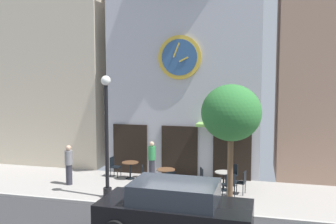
# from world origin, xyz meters

# --- Properties ---
(ground_plane) EXTENTS (27.69, 10.58, 0.13)m
(ground_plane) POSITION_xyz_m (0.00, -0.91, -0.02)
(ground_plane) COLOR gray
(clock_building) EXTENTS (7.09, 4.00, 11.11)m
(clock_building) POSITION_xyz_m (-0.83, 5.68, 5.73)
(clock_building) COLOR #B2B2BC
(clock_building) RESTS_ON ground_plane
(neighbor_building_left) EXTENTS (6.41, 3.74, 12.93)m
(neighbor_building_left) POSITION_xyz_m (-8.15, 6.24, 6.46)
(neighbor_building_left) COLOR beige
(neighbor_building_left) RESTS_ON ground_plane
(street_lamp) EXTENTS (0.36, 0.36, 4.55)m
(street_lamp) POSITION_xyz_m (-2.82, 0.79, 2.31)
(street_lamp) COLOR black
(street_lamp) RESTS_ON ground_plane
(street_tree) EXTENTS (2.05, 1.85, 4.25)m
(street_tree) POSITION_xyz_m (1.70, 0.95, 3.25)
(street_tree) COLOR brown
(street_tree) RESTS_ON ground_plane
(cafe_table_near_curb) EXTENTS (0.74, 0.74, 0.75)m
(cafe_table_near_curb) POSITION_xyz_m (-2.85, 3.34, 0.55)
(cafe_table_near_curb) COLOR black
(cafe_table_near_curb) RESTS_ON ground_plane
(cafe_table_center_left) EXTENTS (0.76, 0.76, 0.76)m
(cafe_table_center_left) POSITION_xyz_m (-1.00, 2.49, 0.56)
(cafe_table_center_left) COLOR black
(cafe_table_center_left) RESTS_ON ground_plane
(cafe_table_leftmost) EXTENTS (0.70, 0.70, 0.74)m
(cafe_table_leftmost) POSITION_xyz_m (1.32, 2.70, 0.53)
(cafe_table_leftmost) COLOR black
(cafe_table_leftmost) RESTS_ON ground_plane
(cafe_chair_outer) EXTENTS (0.52, 0.52, 0.90)m
(cafe_chair_outer) POSITION_xyz_m (-1.84, 2.33, 0.53)
(cafe_chair_outer) COLOR black
(cafe_chair_outer) RESTS_ON ground_plane
(cafe_chair_under_awning) EXTENTS (0.43, 0.43, 0.90)m
(cafe_chair_under_awning) POSITION_xyz_m (-3.69, 3.53, 0.53)
(cafe_chair_under_awning) COLOR black
(cafe_chair_under_awning) RESTS_ON ground_plane
(cafe_chair_near_tree) EXTENTS (0.52, 0.52, 0.90)m
(cafe_chair_near_tree) POSITION_xyz_m (0.57, 2.49, 0.53)
(cafe_chair_near_tree) COLOR black
(cafe_chair_near_tree) RESTS_ON ground_plane
(cafe_chair_by_entrance) EXTENTS (0.53, 0.53, 0.90)m
(cafe_chair_by_entrance) POSITION_xyz_m (-0.62, 1.73, 0.53)
(cafe_chair_by_entrance) COLOR black
(cafe_chair_by_entrance) RESTS_ON ground_plane
(cafe_chair_near_lamp) EXTENTS (0.48, 0.48, 0.90)m
(cafe_chair_near_lamp) POSITION_xyz_m (2.05, 2.37, 0.53)
(cafe_chair_near_lamp) COLOR black
(cafe_chair_near_lamp) RESTS_ON ground_plane
(cafe_chair_facing_street) EXTENTS (0.55, 0.55, 0.90)m
(cafe_chair_facing_street) POSITION_xyz_m (1.62, 3.44, 0.53)
(cafe_chair_facing_street) COLOR black
(cafe_chair_facing_street) RESTS_ON ground_plane
(cafe_chair_left_end) EXTENTS (0.54, 0.54, 0.90)m
(cafe_chair_left_end) POSITION_xyz_m (1.62, 1.91, 0.53)
(cafe_chair_left_end) COLOR black
(cafe_chair_left_end) RESTS_ON ground_plane
(pedestrian_green) EXTENTS (0.44, 0.44, 1.67)m
(pedestrian_green) POSITION_xyz_m (-1.93, 3.62, 0.86)
(pedestrian_green) COLOR #2D2D38
(pedestrian_green) RESTS_ON ground_plane
(pedestrian_grey) EXTENTS (0.37, 0.37, 1.67)m
(pedestrian_grey) POSITION_xyz_m (-5.04, 1.91, 0.86)
(pedestrian_grey) COLOR #2D2D38
(pedestrian_grey) RESTS_ON ground_plane
(parked_car_black) EXTENTS (4.35, 2.12, 1.55)m
(parked_car_black) POSITION_xyz_m (0.37, -1.82, 0.76)
(parked_car_black) COLOR black
(parked_car_black) RESTS_ON ground_plane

